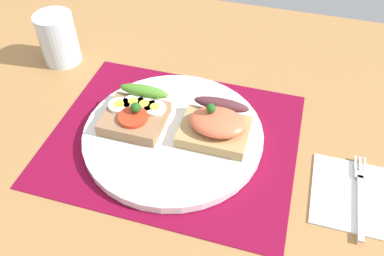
{
  "coord_description": "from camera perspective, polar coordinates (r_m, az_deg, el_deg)",
  "views": [
    {
      "loc": [
        14.28,
        -38.95,
        44.81
      ],
      "look_at": [
        3.0,
        0.0,
        3.21
      ],
      "focal_mm": 36.61,
      "sensor_mm": 36.0,
      "label": 1
    }
  ],
  "objects": [
    {
      "name": "ground_plane",
      "position": [
        0.62,
        -2.66,
        -2.54
      ],
      "size": [
        120.0,
        90.0,
        3.2
      ],
      "primitive_type": "cube",
      "color": "#A27240"
    },
    {
      "name": "placemat",
      "position": [
        0.61,
        -2.71,
        -1.45
      ],
      "size": [
        37.67,
        30.78,
        0.3
      ],
      "primitive_type": "cube",
      "color": "maroon",
      "rests_on": "ground_plane"
    },
    {
      "name": "plate",
      "position": [
        0.6,
        -2.74,
        -0.89
      ],
      "size": [
        27.58,
        27.58,
        1.41
      ],
      "primitive_type": "cylinder",
      "color": "white",
      "rests_on": "placemat"
    },
    {
      "name": "sandwich_egg_tomato",
      "position": [
        0.61,
        -8.15,
        2.18
      ],
      "size": [
        9.22,
        9.85,
        4.15
      ],
      "color": "#976F4C",
      "rests_on": "plate"
    },
    {
      "name": "sandwich_salmon",
      "position": [
        0.58,
        3.58,
        0.52
      ],
      "size": [
        10.17,
        9.2,
        5.61
      ],
      "color": "tan",
      "rests_on": "plate"
    },
    {
      "name": "napkin",
      "position": [
        0.59,
        23.26,
        -9.08
      ],
      "size": [
        12.81,
        12.08,
        0.6
      ],
      "primitive_type": "cube",
      "color": "white",
      "rests_on": "ground_plane"
    },
    {
      "name": "fork",
      "position": [
        0.58,
        23.33,
        -8.63
      ],
      "size": [
        1.62,
        14.09,
        0.32
      ],
      "color": "#B7B7BC",
      "rests_on": "napkin"
    },
    {
      "name": "drinking_glass",
      "position": [
        0.78,
        -18.92,
        12.22
      ],
      "size": [
        6.89,
        6.89,
        9.5
      ],
      "primitive_type": "cylinder",
      "color": "silver",
      "rests_on": "ground_plane"
    }
  ]
}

